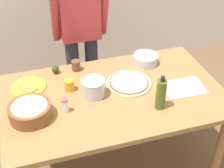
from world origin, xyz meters
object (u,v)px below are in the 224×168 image
at_px(pizza_raw_on_board, 129,83).
at_px(olive_oil_bottle, 161,94).
at_px(person_cook, 80,28).
at_px(cup_small_brown, 76,65).
at_px(mixing_bowl_steel, 145,59).
at_px(avocado, 55,69).
at_px(popcorn_bowl, 30,110).
at_px(salt_shaker, 65,105).
at_px(dining_table, 114,103).
at_px(plate_with_slice, 28,87).
at_px(cutting_board_white, 184,88).
at_px(cup_orange, 69,85).
at_px(steel_pot, 93,87).

height_order(pizza_raw_on_board, olive_oil_bottle, olive_oil_bottle).
distance_m(person_cook, cup_small_brown, 0.42).
distance_m(mixing_bowl_steel, avocado, 0.74).
distance_m(popcorn_bowl, salt_shaker, 0.23).
bearing_deg(dining_table, cup_small_brown, 117.63).
distance_m(plate_with_slice, avocado, 0.27).
distance_m(popcorn_bowl, cutting_board_white, 1.11).
bearing_deg(cup_orange, cup_small_brown, 68.03).
bearing_deg(popcorn_bowl, cup_orange, 36.58).
xyz_separation_m(dining_table, avocado, (-0.37, 0.39, 0.13)).
relative_size(dining_table, steel_pot, 9.22).
bearing_deg(avocado, cup_small_brown, -1.41).
distance_m(person_cook, pizza_raw_on_board, 0.73).
bearing_deg(mixing_bowl_steel, salt_shaker, -151.12).
distance_m(dining_table, avocado, 0.55).
xyz_separation_m(plate_with_slice, salt_shaker, (0.22, -0.34, 0.04)).
bearing_deg(olive_oil_bottle, dining_table, 137.29).
distance_m(plate_with_slice, salt_shaker, 0.41).
distance_m(mixing_bowl_steel, olive_oil_bottle, 0.57).
height_order(mixing_bowl_steel, steel_pot, steel_pot).
relative_size(cup_orange, salt_shaker, 0.80).
distance_m(dining_table, plate_with_slice, 0.65).
bearing_deg(person_cook, cup_small_brown, -108.13).
height_order(pizza_raw_on_board, popcorn_bowl, popcorn_bowl).
distance_m(cup_orange, cutting_board_white, 0.85).
xyz_separation_m(popcorn_bowl, cutting_board_white, (1.11, -0.01, -0.06)).
bearing_deg(steel_pot, plate_with_slice, 153.91).
bearing_deg(person_cook, dining_table, -84.09).
distance_m(olive_oil_bottle, avocado, 0.88).
height_order(mixing_bowl_steel, cup_small_brown, cup_small_brown).
distance_m(pizza_raw_on_board, mixing_bowl_steel, 0.33).
distance_m(dining_table, steel_pot, 0.22).
height_order(dining_table, cup_orange, cup_orange).
relative_size(pizza_raw_on_board, steel_pot, 1.96).
bearing_deg(salt_shaker, olive_oil_bottle, -12.78).
xyz_separation_m(olive_oil_bottle, steel_pot, (-0.40, 0.26, -0.05)).
xyz_separation_m(popcorn_bowl, olive_oil_bottle, (0.86, -0.15, 0.05)).
xyz_separation_m(mixing_bowl_steel, avocado, (-0.74, 0.07, -0.01)).
xyz_separation_m(cup_orange, salt_shaker, (-0.07, -0.23, 0.01)).
relative_size(steel_pot, cup_orange, 2.04).
distance_m(popcorn_bowl, cup_small_brown, 0.62).
relative_size(plate_with_slice, popcorn_bowl, 0.93).
bearing_deg(plate_with_slice, cup_orange, -20.65).
xyz_separation_m(dining_table, steel_pot, (-0.15, 0.03, 0.16)).
relative_size(cup_orange, cutting_board_white, 0.28).
distance_m(steel_pot, cup_small_brown, 0.36).
relative_size(steel_pot, avocado, 2.48).
bearing_deg(pizza_raw_on_board, popcorn_bowl, -167.55).
relative_size(dining_table, cup_small_brown, 18.82).
height_order(plate_with_slice, popcorn_bowl, popcorn_bowl).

